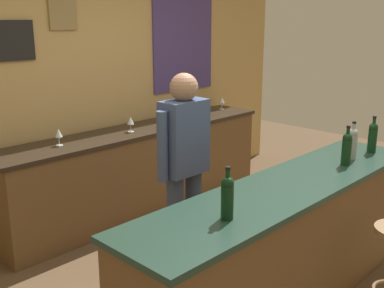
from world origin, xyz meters
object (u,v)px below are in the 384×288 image
Objects in this scene: wine_bottle_c at (352,143)px; wine_glass_a at (59,134)px; wine_glass_b at (131,121)px; wine_glass_c at (222,100)px; wine_bottle_d at (373,136)px; wine_bottle_a at (227,196)px; wine_bottle_b at (347,148)px; bartender at (184,163)px.

wine_glass_a is at bearing 123.27° from wine_bottle_c.
wine_glass_c is at bearing 4.80° from wine_glass_b.
wine_bottle_d is (0.31, -0.03, 0.00)m from wine_bottle_c.
wine_bottle_a is 1.38m from wine_bottle_b.
wine_bottle_b is (1.38, -0.01, 0.00)m from wine_bottle_a.
wine_bottle_d is (1.34, -0.86, 0.12)m from bartender.
bartender is at bearing -75.21° from wine_glass_a.
wine_bottle_c is at bearing 12.25° from wine_bottle_b.
wine_bottle_c is (0.17, 0.04, 0.00)m from wine_bottle_b.
wine_glass_c is at bearing 33.85° from bartender.
bartender reaches higher than wine_bottle_a.
wine_bottle_a is 2.27m from wine_glass_b.
wine_glass_c is at bearing 73.90° from wine_bottle_d.
wine_bottle_b reaches higher than wine_glass_a.
wine_glass_b is at bearing 65.04° from wine_bottle_a.
wine_bottle_a is 1.97× the size of wine_glass_a.
wine_glass_b is (-0.43, 2.06, -0.05)m from wine_bottle_b.
wine_bottle_b and wine_bottle_d have the same top height.
bartender reaches higher than wine_bottle_b.
wine_bottle_c is at bearing 1.03° from wine_bottle_a.
bartender is at bearing 58.86° from wine_bottle_a.
wine_bottle_a is at bearing -178.97° from wine_bottle_c.
wine_bottle_b is 0.48m from wine_bottle_d.
wine_glass_a and wine_glass_c have the same top height.
wine_glass_b and wine_glass_c have the same top height.
wine_glass_c is at bearing 66.51° from wine_bottle_c.
bartender is 1.01m from wine_bottle_a.
wine_bottle_b is at bearing -178.87° from wine_bottle_d.
wine_bottle_b is 2.46m from wine_glass_c.
wine_glass_b is (0.44, 1.19, 0.07)m from bartender.
wine_glass_a is (-1.36, 2.08, -0.05)m from wine_bottle_c.
wine_bottle_a is 1.97× the size of wine_glass_b.
bartender is 1.27m from wine_glass_b.
wine_glass_a is 2.30m from wine_glass_c.
wine_glass_b is at bearing 106.47° from wine_bottle_c.
wine_bottle_b and wine_bottle_c have the same top height.
wine_bottle_c is at bearing -56.73° from wine_glass_a.
wine_bottle_a is 1.00× the size of wine_bottle_c.
bartender reaches higher than wine_glass_b.
bartender is at bearing -146.15° from wine_glass_c.
wine_bottle_a is 1.00× the size of wine_bottle_b.
wine_bottle_a is 2.12m from wine_glass_a.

